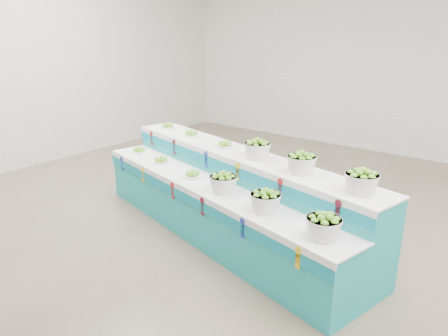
% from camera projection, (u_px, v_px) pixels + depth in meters
% --- Properties ---
extents(ground, '(10.00, 10.00, 0.00)m').
position_uv_depth(ground, '(249.00, 243.00, 5.09)').
color(ground, brown).
rests_on(ground, ground).
extents(back_wall, '(10.00, 0.00, 10.00)m').
position_uv_depth(back_wall, '(398.00, 55.00, 8.18)').
color(back_wall, silver).
rests_on(back_wall, ground).
extents(display_stand, '(4.29, 1.97, 1.02)m').
position_uv_depth(display_stand, '(224.00, 195.00, 5.20)').
color(display_stand, teal).
rests_on(display_stand, ground).
extents(plate_lower_left, '(0.26, 0.26, 0.09)m').
position_uv_depth(plate_lower_left, '(139.00, 150.00, 6.23)').
color(plate_lower_left, white).
rests_on(plate_lower_left, display_stand).
extents(plate_lower_mid, '(0.26, 0.26, 0.09)m').
position_uv_depth(plate_lower_mid, '(161.00, 160.00, 5.76)').
color(plate_lower_mid, white).
rests_on(plate_lower_mid, display_stand).
extents(plate_lower_right, '(0.26, 0.26, 0.09)m').
position_uv_depth(plate_lower_right, '(192.00, 174.00, 5.20)').
color(plate_lower_right, white).
rests_on(plate_lower_right, display_stand).
extents(basket_lower_left, '(0.38, 0.38, 0.23)m').
position_uv_depth(basket_lower_left, '(223.00, 182.00, 4.72)').
color(basket_lower_left, silver).
rests_on(basket_lower_left, display_stand).
extents(basket_lower_mid, '(0.38, 0.38, 0.23)m').
position_uv_depth(basket_lower_mid, '(265.00, 201.00, 4.21)').
color(basket_lower_mid, silver).
rests_on(basket_lower_mid, display_stand).
extents(basket_lower_right, '(0.38, 0.38, 0.23)m').
position_uv_depth(basket_lower_right, '(324.00, 226.00, 3.67)').
color(basket_lower_right, silver).
rests_on(basket_lower_right, display_stand).
extents(plate_upper_left, '(0.26, 0.26, 0.09)m').
position_uv_depth(plate_upper_left, '(168.00, 125.00, 6.44)').
color(plate_upper_left, white).
rests_on(plate_upper_left, display_stand).
extents(plate_upper_mid, '(0.26, 0.26, 0.09)m').
position_uv_depth(plate_upper_mid, '(191.00, 133.00, 5.97)').
color(plate_upper_mid, white).
rests_on(plate_upper_mid, display_stand).
extents(plate_upper_right, '(0.26, 0.26, 0.09)m').
position_uv_depth(plate_upper_right, '(225.00, 144.00, 5.41)').
color(plate_upper_right, white).
rests_on(plate_upper_right, display_stand).
extents(basket_upper_left, '(0.38, 0.38, 0.23)m').
position_uv_depth(basket_upper_left, '(257.00, 149.00, 4.93)').
color(basket_upper_left, silver).
rests_on(basket_upper_left, display_stand).
extents(basket_upper_mid, '(0.38, 0.38, 0.23)m').
position_uv_depth(basket_upper_mid, '(301.00, 163.00, 4.42)').
color(basket_upper_mid, silver).
rests_on(basket_upper_mid, display_stand).
extents(basket_upper_right, '(0.38, 0.38, 0.23)m').
position_uv_depth(basket_upper_right, '(361.00, 181.00, 3.88)').
color(basket_upper_right, silver).
rests_on(basket_upper_right, display_stand).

